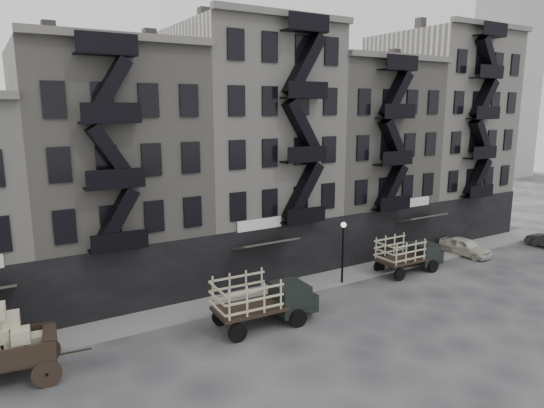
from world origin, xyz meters
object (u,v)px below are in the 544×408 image
stake_truck_west (263,297)px  wagon (0,338)px  pedestrian_mid (285,295)px  car_east (465,247)px  stake_truck_east (409,252)px

stake_truck_west → wagon: bearing=178.7°
wagon → pedestrian_mid: 14.35m
stake_truck_west → car_east: stake_truck_west is taller
stake_truck_west → car_east: (20.16, 2.61, -0.94)m
stake_truck_west → stake_truck_east: (13.28, 2.11, -0.13)m
pedestrian_mid → stake_truck_east: bearing=179.5°
car_east → pedestrian_mid: size_ratio=2.08×
stake_truck_east → pedestrian_mid: (-11.30, -1.24, -0.52)m
pedestrian_mid → car_east: bearing=178.7°
wagon → car_east: 32.56m
wagon → stake_truck_east: 25.64m
stake_truck_east → car_east: stake_truck_east is taller
car_east → pedestrian_mid: pedestrian_mid is taller
wagon → stake_truck_west: wagon is taller
stake_truck_west → car_east: 20.35m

